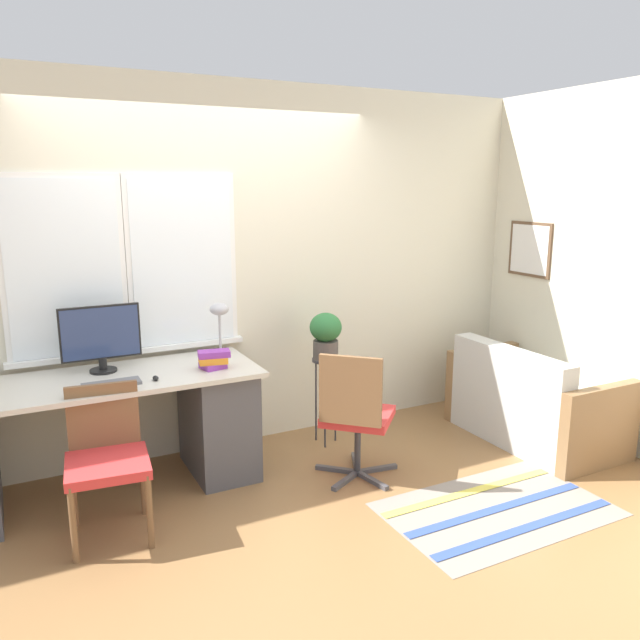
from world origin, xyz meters
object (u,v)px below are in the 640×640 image
(keyboard, at_px, (112,384))
(desk_chair_wooden, at_px, (107,456))
(office_chair_swivel, at_px, (356,414))
(desk_lamp, at_px, (219,316))
(couch_loveseat, at_px, (531,406))
(book_stack, at_px, (213,359))
(plant_stand, at_px, (326,373))
(mouse, at_px, (156,378))
(potted_plant, at_px, (326,334))
(monitor, at_px, (101,337))

(keyboard, distance_m, desk_chair_wooden, 0.46)
(office_chair_swivel, bearing_deg, desk_lamp, -3.11)
(desk_chair_wooden, height_order, couch_loveseat, desk_chair_wooden)
(couch_loveseat, bearing_deg, book_stack, 78.34)
(plant_stand, bearing_deg, desk_chair_wooden, -161.75)
(keyboard, relative_size, mouse, 5.76)
(desk_chair_wooden, bearing_deg, office_chair_swivel, 3.29)
(keyboard, distance_m, plant_stand, 1.62)
(desk_chair_wooden, bearing_deg, keyboard, 78.85)
(desk_chair_wooden, xyz_separation_m, potted_plant, (1.69, 0.56, 0.40))
(desk_chair_wooden, height_order, office_chair_swivel, office_chair_swivel)
(monitor, height_order, desk_chair_wooden, monitor)
(monitor, height_order, book_stack, monitor)
(monitor, xyz_separation_m, desk_lamp, (0.80, 0.01, 0.05))
(desk_lamp, height_order, plant_stand, desk_lamp)
(desk_chair_wooden, distance_m, potted_plant, 1.82)
(book_stack, bearing_deg, office_chair_swivel, -29.13)
(keyboard, distance_m, potted_plant, 1.61)
(desk_lamp, xyz_separation_m, book_stack, (-0.14, -0.27, -0.22))
(monitor, bearing_deg, desk_lamp, 1.06)
(desk_lamp, distance_m, desk_chair_wooden, 1.26)
(desk_lamp, distance_m, plant_stand, 0.94)
(mouse, relative_size, desk_chair_wooden, 0.07)
(mouse, bearing_deg, office_chair_swivel, -16.92)
(keyboard, distance_m, couch_loveseat, 3.12)
(mouse, xyz_separation_m, potted_plant, (1.33, 0.27, 0.08))
(keyboard, relative_size, office_chair_swivel, 0.37)
(couch_loveseat, bearing_deg, plant_stand, 65.27)
(monitor, height_order, office_chair_swivel, monitor)
(desk_chair_wooden, bearing_deg, desk_lamp, 42.10)
(couch_loveseat, relative_size, potted_plant, 3.69)
(potted_plant, bearing_deg, monitor, 177.21)
(keyboard, bearing_deg, desk_lamp, 22.53)
(desk_chair_wooden, relative_size, plant_stand, 1.24)
(desk_chair_wooden, bearing_deg, plant_stand, 24.45)
(book_stack, relative_size, office_chair_swivel, 0.25)
(book_stack, xyz_separation_m, potted_plant, (0.93, 0.18, 0.03))
(mouse, distance_m, book_stack, 0.41)
(desk_lamp, relative_size, plant_stand, 0.56)
(desk_lamp, relative_size, desk_chair_wooden, 0.45)
(potted_plant, bearing_deg, keyboard, -171.47)
(mouse, bearing_deg, desk_chair_wooden, -140.86)
(book_stack, bearing_deg, monitor, 158.79)
(monitor, distance_m, keyboard, 0.39)
(monitor, xyz_separation_m, office_chair_swivel, (1.48, -0.71, -0.54))
(keyboard, bearing_deg, monitor, 90.31)
(office_chair_swivel, relative_size, plant_stand, 1.34)
(keyboard, relative_size, desk_chair_wooden, 0.40)
(mouse, distance_m, desk_lamp, 0.70)
(mouse, height_order, couch_loveseat, mouse)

